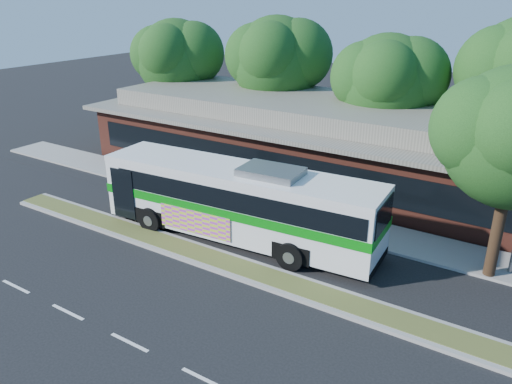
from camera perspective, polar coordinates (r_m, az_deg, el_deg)
ground at (r=20.06m, az=-3.86°, el=-9.23°), size 120.00×120.00×0.00m
median_strip at (r=20.44m, az=-2.86°, el=-8.33°), size 26.00×1.10×0.15m
sidewalk at (r=24.85m, az=4.88°, el=-2.65°), size 44.00×2.60×0.12m
parking_lot at (r=38.38m, az=-16.93°, el=5.31°), size 14.00×12.00×0.01m
plaza_building at (r=29.80m, az=10.99°, el=5.48°), size 33.20×11.20×4.45m
tree_bg_a at (r=38.39m, az=-8.49°, el=14.98°), size 6.47×5.80×8.63m
tree_bg_b at (r=34.57m, az=3.12°, el=14.89°), size 6.69×6.00×9.00m
tree_bg_c at (r=30.57m, az=15.52°, el=12.19°), size 6.24×5.60×8.26m
transit_bus at (r=21.81m, az=-1.92°, el=-0.61°), size 13.00×3.64×3.61m
sedan at (r=33.93m, az=-11.41°, el=5.07°), size 5.34×2.22×1.54m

